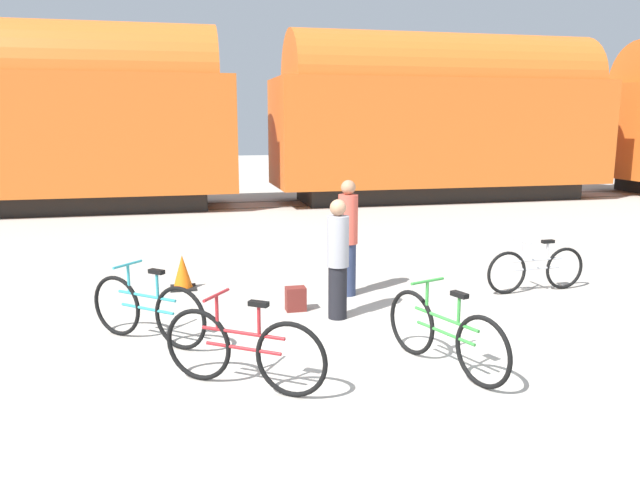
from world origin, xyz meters
TOP-DOWN VIEW (x-y plane):
  - ground_plane at (0.00, 0.00)m, footprint 80.00×80.00m
  - freight_train at (0.00, 12.83)m, footprint 48.31×3.11m
  - rail_near at (0.00, 12.11)m, footprint 60.31×0.07m
  - rail_far at (0.00, 13.54)m, footprint 60.31×0.07m
  - bicycle_maroon at (-1.90, -0.71)m, footprint 1.51×1.10m
  - bicycle_green at (0.27, -0.72)m, footprint 0.64×1.76m
  - bicycle_teal at (-2.87, 0.88)m, footprint 1.37×1.23m
  - bicycle_silver at (2.97, 1.83)m, footprint 1.72×0.46m
  - person_in_grey at (-0.40, 1.25)m, footprint 0.30×0.30m
  - person_in_red at (0.04, 2.31)m, footprint 0.30×0.30m
  - backpack at (-0.89, 1.71)m, footprint 0.28×0.20m
  - traffic_cone at (-2.42, 3.26)m, footprint 0.40×0.40m

SIDE VIEW (x-z plane):
  - ground_plane at x=0.00m, z-range 0.00..0.00m
  - rail_near at x=0.00m, z-range 0.00..0.01m
  - rail_far at x=0.00m, z-range 0.00..0.01m
  - backpack at x=-0.89m, z-range 0.00..0.34m
  - traffic_cone at x=-2.42m, z-range -0.02..0.53m
  - bicycle_silver at x=2.97m, z-range -0.06..0.78m
  - bicycle_green at x=0.27m, z-range -0.07..0.86m
  - bicycle_teal at x=-2.87m, z-range -0.07..0.88m
  - bicycle_maroon at x=-1.90m, z-range -0.07..0.88m
  - person_in_grey at x=-0.40m, z-range 0.02..1.64m
  - person_in_red at x=0.04m, z-range 0.02..1.80m
  - freight_train at x=0.00m, z-range 0.12..5.51m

